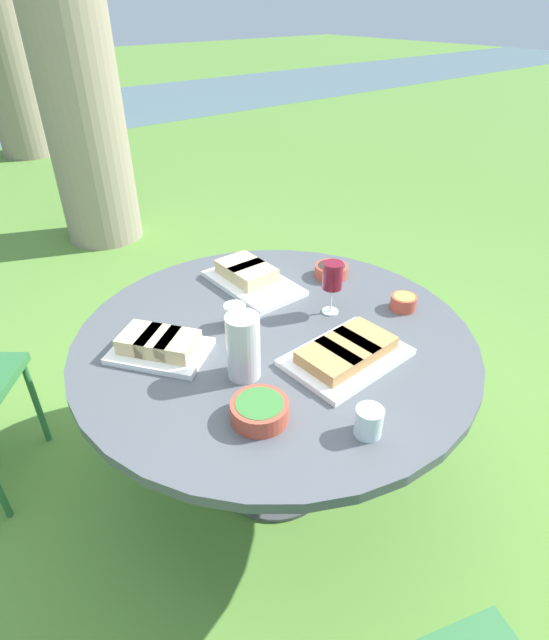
# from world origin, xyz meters

# --- Properties ---
(ground_plane) EXTENTS (40.00, 40.00, 0.00)m
(ground_plane) POSITION_xyz_m (0.00, 0.00, 0.00)
(ground_plane) COLOR #5B8C38
(dining_table) EXTENTS (1.35, 1.35, 0.71)m
(dining_table) POSITION_xyz_m (0.00, 0.00, 0.62)
(dining_table) COLOR #4C4C51
(dining_table) RESTS_ON ground_plane
(water_pitcher) EXTENTS (0.11, 0.10, 0.21)m
(water_pitcher) POSITION_xyz_m (-0.20, -0.10, 0.81)
(water_pitcher) COLOR silver
(water_pitcher) RESTS_ON dining_table
(wine_glass) EXTENTS (0.07, 0.07, 0.20)m
(wine_glass) POSITION_xyz_m (0.25, -0.02, 0.85)
(wine_glass) COLOR silver
(wine_glass) RESTS_ON dining_table
(platter_bread_main) EXTENTS (0.34, 0.36, 0.07)m
(platter_bread_main) POSITION_xyz_m (-0.35, 0.15, 0.74)
(platter_bread_main) COLOR white
(platter_bread_main) RESTS_ON dining_table
(platter_charcuterie) EXTENTS (0.38, 0.27, 0.06)m
(platter_charcuterie) POSITION_xyz_m (0.09, -0.25, 0.73)
(platter_charcuterie) COLOR white
(platter_charcuterie) RESTS_ON dining_table
(platter_sandwich_side) EXTENTS (0.24, 0.40, 0.07)m
(platter_sandwich_side) POSITION_xyz_m (0.15, 0.34, 0.74)
(platter_sandwich_side) COLOR white
(platter_sandwich_side) RESTS_ON dining_table
(bowl_fries) EXTENTS (0.09, 0.09, 0.05)m
(bowl_fries) POSITION_xyz_m (0.47, -0.17, 0.73)
(bowl_fries) COLOR #B74733
(bowl_fries) RESTS_ON dining_table
(bowl_salad) EXTENTS (0.16, 0.16, 0.06)m
(bowl_salad) POSITION_xyz_m (-0.28, -0.28, 0.74)
(bowl_salad) COLOR #B74733
(bowl_salad) RESTS_ON dining_table
(bowl_olives) EXTENTS (0.13, 0.13, 0.05)m
(bowl_olives) POSITION_xyz_m (0.45, 0.18, 0.73)
(bowl_olives) COLOR #B74733
(bowl_olives) RESTS_ON dining_table
(cup_water_near) EXTENTS (0.08, 0.08, 0.08)m
(cup_water_near) POSITION_xyz_m (-0.07, 0.13, 0.75)
(cup_water_near) COLOR silver
(cup_water_near) RESTS_ON dining_table
(cup_water_far) EXTENTS (0.07, 0.07, 0.08)m
(cup_water_far) POSITION_xyz_m (-0.10, -0.50, 0.75)
(cup_water_far) COLOR silver
(cup_water_far) RESTS_ON dining_table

